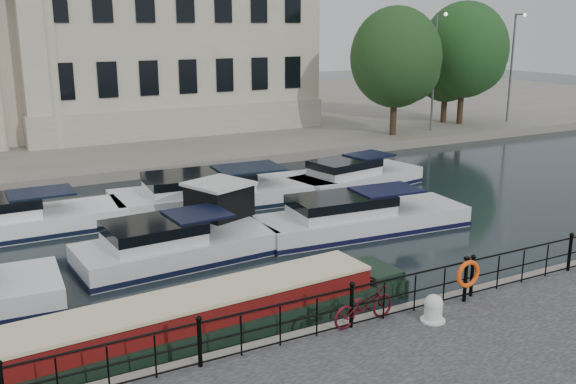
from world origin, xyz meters
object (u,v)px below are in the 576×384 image
at_px(bicycle, 364,305).
at_px(life_ring_post, 468,275).
at_px(mooring_bollard, 433,309).
at_px(narrowboat, 179,329).
at_px(harbour_hut, 219,212).

bearing_deg(bicycle, life_ring_post, -100.90).
xyz_separation_m(mooring_bollard, narrowboat, (-5.75, 2.97, -0.52)).
bearing_deg(bicycle, mooring_bollard, -120.23).
relative_size(life_ring_post, narrowboat, 0.09).
relative_size(bicycle, narrowboat, 0.13).
bearing_deg(harbour_hut, bicycle, -111.08).
bearing_deg(narrowboat, mooring_bollard, -30.76).
distance_m(mooring_bollard, narrowboat, 6.49).
bearing_deg(life_ring_post, bicycle, 174.70).
distance_m(life_ring_post, narrowboat, 7.79).
bearing_deg(mooring_bollard, narrowboat, 152.64).
distance_m(life_ring_post, harbour_hut, 10.48).
xyz_separation_m(bicycle, mooring_bollard, (1.63, -0.75, -0.16)).
xyz_separation_m(life_ring_post, narrowboat, (-7.30, 2.52, -0.99)).
relative_size(bicycle, harbour_hut, 0.53).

